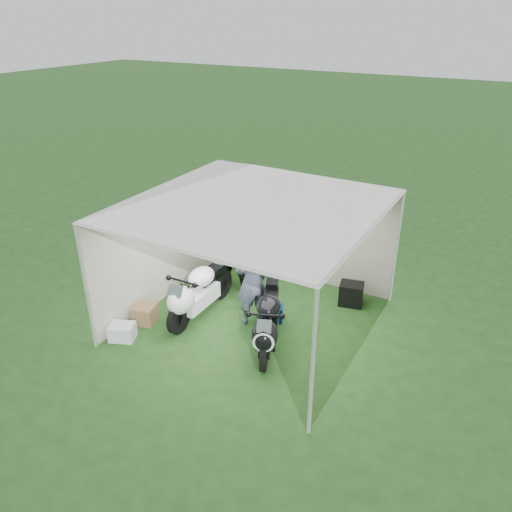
% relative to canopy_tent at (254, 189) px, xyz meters
% --- Properties ---
extents(ground, '(80.00, 80.00, 0.00)m').
position_rel_canopy_tent_xyz_m(ground, '(0.00, -0.03, -2.58)').
color(ground, '#1D3F18').
rests_on(ground, ground).
extents(canopy_tent, '(5.66, 5.66, 3.00)m').
position_rel_canopy_tent_xyz_m(canopy_tent, '(0.00, 0.00, 0.00)').
color(canopy_tent, silver).
rests_on(canopy_tent, ground).
extents(motorcycle_white, '(0.45, 1.98, 0.98)m').
position_rel_canopy_tent_xyz_m(motorcycle_white, '(-1.00, -0.39, -2.03)').
color(motorcycle_white, black).
rests_on(motorcycle_white, ground).
extents(motorcycle_black, '(0.96, 1.80, 0.94)m').
position_rel_canopy_tent_xyz_m(motorcycle_black, '(0.60, -0.62, -2.05)').
color(motorcycle_black, black).
rests_on(motorcycle_black, ground).
extents(paddock_stand, '(0.47, 0.39, 0.31)m').
position_rel_canopy_tent_xyz_m(paddock_stand, '(0.27, 0.18, -2.42)').
color(paddock_stand, '#0F2DBE').
rests_on(paddock_stand, ground).
extents(person_dark_jacket, '(1.04, 0.84, 2.01)m').
position_rel_canopy_tent_xyz_m(person_dark_jacket, '(-1.01, 1.04, -1.57)').
color(person_dark_jacket, black).
rests_on(person_dark_jacket, ground).
extents(person_blue_jacket, '(0.69, 0.75, 1.71)m').
position_rel_canopy_tent_xyz_m(person_blue_jacket, '(-0.04, -0.03, -1.72)').
color(person_blue_jacket, slate).
rests_on(person_blue_jacket, ground).
extents(equipment_box, '(0.52, 0.45, 0.45)m').
position_rel_canopy_tent_xyz_m(equipment_box, '(1.36, 1.44, -2.35)').
color(equipment_box, black).
rests_on(equipment_box, ground).
extents(crate_0, '(0.53, 0.48, 0.29)m').
position_rel_canopy_tent_xyz_m(crate_0, '(-1.75, -1.63, -2.43)').
color(crate_0, silver).
rests_on(crate_0, ground).
extents(crate_1, '(0.47, 0.47, 0.35)m').
position_rel_canopy_tent_xyz_m(crate_1, '(-1.75, -1.02, -2.40)').
color(crate_1, brown).
rests_on(crate_1, ground).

